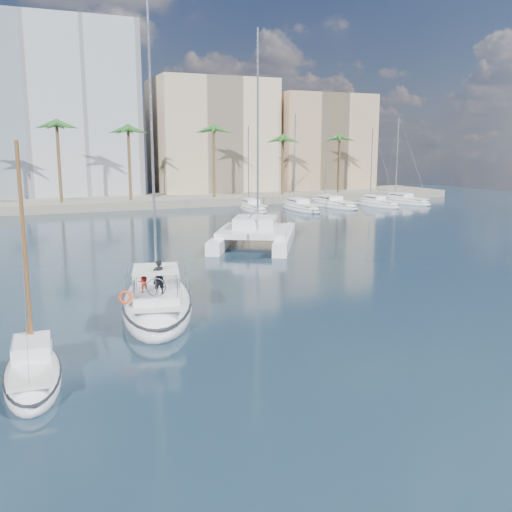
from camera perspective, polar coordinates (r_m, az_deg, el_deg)
name	(u,v)px	position (r m, az deg, el deg)	size (l,w,h in m)	color
ground	(250,322)	(29.50, -0.61, -6.60)	(160.00, 160.00, 0.00)	black
quay	(92,203)	(88.03, -16.12, 5.12)	(120.00, 14.00, 1.20)	gray
building_beige	(212,139)	(101.43, -4.43, 11.55)	(20.00, 14.00, 20.00)	#CCB492
building_tan_right	(318,145)	(107.79, 6.24, 10.95)	(18.00, 12.00, 18.00)	tan
palm_centre	(92,136)	(83.68, -16.12, 11.48)	(3.60, 3.60, 12.30)	brown
palm_right	(308,137)	(94.30, 5.27, 11.75)	(3.60, 3.60, 12.30)	brown
main_sloop	(157,301)	(31.80, -9.86, -4.46)	(6.41, 12.39, 17.57)	white
small_sloop	(33,372)	(23.83, -21.43, -10.78)	(2.49, 6.82, 9.66)	white
catamaran	(255,231)	(52.30, -0.10, 2.47)	(12.45, 14.91, 19.31)	white
seagull	(169,296)	(32.43, -8.72, -3.99)	(1.01, 0.43, 0.19)	silver
moored_yacht_a	(253,211)	(79.70, -0.32, 4.54)	(2.72, 9.35, 11.90)	white
moored_yacht_b	(301,210)	(80.67, 4.51, 4.59)	(3.14, 10.78, 13.72)	white
moored_yacht_c	(333,207)	(85.57, 7.75, 4.89)	(3.55, 12.21, 15.54)	white
moored_yacht_d	(378,206)	(87.44, 12.10, 4.87)	(2.72, 9.35, 11.90)	white
moored_yacht_e	(405,203)	(92.90, 14.68, 5.10)	(3.14, 10.78, 13.72)	white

